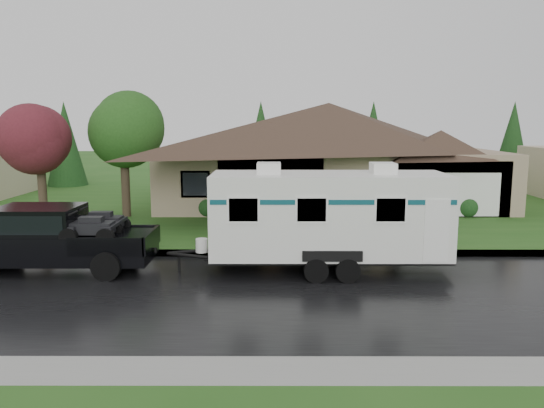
% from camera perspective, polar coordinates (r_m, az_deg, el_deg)
% --- Properties ---
extents(ground, '(140.00, 140.00, 0.00)m').
position_cam_1_polar(ground, '(16.83, 3.97, -7.42)').
color(ground, '#27561B').
rests_on(ground, ground).
extents(road, '(140.00, 8.00, 0.01)m').
position_cam_1_polar(road, '(14.92, 4.49, -9.55)').
color(road, black).
rests_on(road, ground).
extents(curb, '(140.00, 0.50, 0.15)m').
position_cam_1_polar(curb, '(18.97, 3.52, -5.30)').
color(curb, gray).
rests_on(curb, ground).
extents(lawn, '(140.00, 26.00, 0.15)m').
position_cam_1_polar(lawn, '(31.48, 2.17, 0.38)').
color(lawn, '#27561B').
rests_on(lawn, ground).
extents(house_main, '(19.44, 10.80, 6.90)m').
position_cam_1_polar(house_main, '(30.17, 6.67, 6.67)').
color(house_main, '#9C866A').
rests_on(house_main, lawn).
extents(tree_left_green, '(3.67, 3.67, 6.08)m').
position_cam_1_polar(tree_left_green, '(26.37, -15.72, 7.78)').
color(tree_left_green, '#382B1E').
rests_on(tree_left_green, lawn).
extents(tree_red, '(3.28, 3.28, 5.42)m').
position_cam_1_polar(tree_red, '(26.46, -23.77, 6.38)').
color(tree_red, '#382B1E').
rests_on(tree_red, lawn).
extents(shrub_row, '(13.60, 1.00, 1.00)m').
position_cam_1_polar(shrub_row, '(25.93, 7.04, -0.22)').
color(shrub_row, '#143814').
rests_on(shrub_row, lawn).
extents(pickup_truck, '(6.24, 2.37, 2.08)m').
position_cam_1_polar(pickup_truck, '(18.17, -22.83, -3.26)').
color(pickup_truck, black).
rests_on(pickup_truck, ground).
extents(travel_trailer, '(7.69, 2.70, 3.45)m').
position_cam_1_polar(travel_trailer, '(16.69, 6.10, -1.12)').
color(travel_trailer, silver).
rests_on(travel_trailer, ground).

